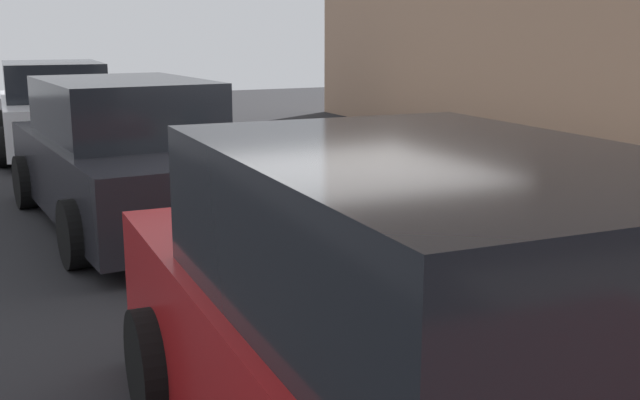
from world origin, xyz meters
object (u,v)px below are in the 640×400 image
(parked_car_white_2, at_px, (55,110))
(bollard_post, at_px, (284,163))
(suitcase_silver_5, at_px, (414,208))
(parked_car_red_0, at_px, (435,362))
(suitcase_red_1, at_px, (561,277))
(suitcase_black_4, at_px, (449,219))
(fire_hydrant, at_px, (314,168))
(suitcase_navy_3, at_px, (471,231))
(suitcase_maroon_2, at_px, (513,247))
(suitcase_red_8, at_px, (339,185))
(suitcase_teal_0, at_px, (627,284))
(suitcase_teal_7, at_px, (370,188))
(suitcase_olive_6, at_px, (392,202))
(parked_car_charcoal_1, at_px, (126,157))

(parked_car_white_2, bearing_deg, bollard_post, -160.22)
(suitcase_silver_5, distance_m, parked_car_red_0, 4.09)
(suitcase_red_1, height_order, suitcase_black_4, suitcase_red_1)
(fire_hydrant, distance_m, parked_car_red_0, 6.11)
(suitcase_red_1, bearing_deg, suitcase_navy_3, 0.12)
(suitcase_maroon_2, xyz_separation_m, suitcase_red_8, (2.97, -0.02, -0.06))
(suitcase_teal_0, xyz_separation_m, fire_hydrant, (4.75, -0.00, 0.01))
(fire_hydrant, bearing_deg, parked_car_red_0, 159.37)
(bollard_post, relative_size, parked_car_white_2, 0.16)
(suitcase_red_8, relative_size, parked_car_white_2, 0.18)
(suitcase_red_1, bearing_deg, bollard_post, 1.04)
(suitcase_red_8, bearing_deg, suitcase_navy_3, 179.23)
(suitcase_black_4, distance_m, parked_car_red_0, 3.75)
(suitcase_teal_7, xyz_separation_m, bollard_post, (1.79, 0.22, 0.01))
(suitcase_silver_5, height_order, bollard_post, suitcase_silver_5)
(suitcase_teal_0, bearing_deg, suitcase_maroon_2, 2.64)
(suitcase_silver_5, relative_size, suitcase_olive_6, 1.08)
(suitcase_teal_0, xyz_separation_m, suitcase_red_8, (4.04, 0.03, -0.08))
(suitcase_olive_6, height_order, suitcase_red_8, suitcase_olive_6)
(suitcase_maroon_2, relative_size, parked_car_red_0, 0.20)
(parked_car_red_0, bearing_deg, suitcase_olive_6, -28.85)
(suitcase_olive_6, relative_size, parked_car_red_0, 0.20)
(suitcase_maroon_2, bearing_deg, suitcase_teal_0, -177.36)
(parked_car_white_2, bearing_deg, suitcase_teal_7, -163.16)
(parked_car_red_0, xyz_separation_m, parked_car_charcoal_1, (6.01, 0.00, -0.03))
(suitcase_teal_7, height_order, parked_car_white_2, parked_car_white_2)
(suitcase_maroon_2, height_order, suitcase_black_4, suitcase_maroon_2)
(suitcase_teal_0, height_order, suitcase_teal_7, suitcase_teal_0)
(suitcase_maroon_2, distance_m, parked_car_charcoal_1, 4.50)
(suitcase_black_4, relative_size, parked_car_charcoal_1, 0.16)
(suitcase_black_4, xyz_separation_m, bollard_post, (3.27, 0.19, 0.02))
(suitcase_navy_3, distance_m, suitcase_black_4, 0.48)
(suitcase_red_1, distance_m, parked_car_white_2, 10.58)
(suitcase_teal_7, bearing_deg, suitcase_black_4, 178.86)
(suitcase_maroon_2, distance_m, suitcase_teal_7, 2.48)
(suitcase_teal_0, xyz_separation_m, suitcase_olive_6, (3.06, -0.07, -0.07))
(suitcase_teal_0, distance_m, suitcase_navy_3, 1.60)
(suitcase_red_8, bearing_deg, suitcase_olive_6, -174.55)
(suitcase_red_8, height_order, fire_hydrant, suitcase_red_8)
(suitcase_maroon_2, distance_m, parked_car_white_2, 10.05)
(suitcase_red_8, bearing_deg, suitcase_teal_0, -179.60)
(suitcase_teal_7, relative_size, suitcase_red_8, 0.89)
(suitcase_black_4, xyz_separation_m, parked_car_charcoal_1, (2.98, 2.20, 0.27))
(bollard_post, bearing_deg, parked_car_charcoal_1, 98.14)
(suitcase_silver_5, xyz_separation_m, parked_car_red_0, (-3.49, 2.12, 0.29))
(suitcase_black_4, xyz_separation_m, suitcase_olive_6, (0.99, -0.02, -0.04))
(suitcase_maroon_2, xyz_separation_m, bollard_post, (4.26, 0.10, 0.00))
(suitcase_teal_0, bearing_deg, parked_car_white_2, 11.15)
(suitcase_black_4, distance_m, suitcase_silver_5, 0.47)
(suitcase_olive_6, bearing_deg, suitcase_teal_7, -1.39)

